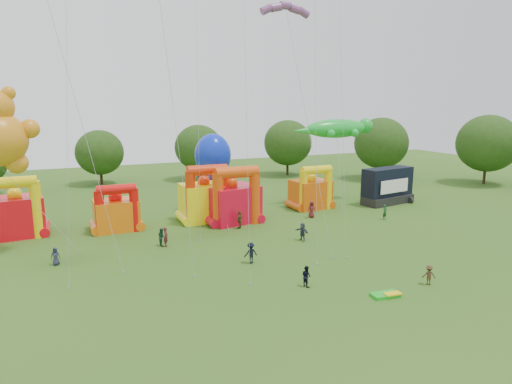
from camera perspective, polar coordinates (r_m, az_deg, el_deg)
name	(u,v)px	position (r m, az deg, el deg)	size (l,w,h in m)	color
ground	(336,332)	(29.00, 9.93, -16.81)	(160.00, 160.00, 0.00)	#2D5718
tree_ring	(316,231)	(26.53, 7.53, -4.82)	(123.09, 125.19, 12.07)	#352314
bouncy_castle_0	(16,213)	(52.16, -27.77, -2.38)	(5.40, 4.51, 6.37)	red
bouncy_castle_1	(116,212)	(50.72, -17.05, -2.43)	(4.61, 3.75, 5.15)	orange
bouncy_castle_2	(205,199)	(52.55, -6.42, -0.91)	(5.19, 4.21, 6.68)	#FFF00D
bouncy_castle_3	(233,201)	(51.64, -2.93, -1.12)	(6.27, 5.41, 6.59)	red
bouncy_castle_4	(311,192)	(58.95, 6.94, 0.05)	(4.90, 4.07, 5.66)	#DE530C
stage_trailer	(387,186)	(63.77, 16.11, 0.70)	(7.82, 4.01, 4.88)	black
teddy_bear_kite	(15,163)	(44.81, -27.95, 3.28)	(8.98, 4.62, 14.93)	orange
gecko_kite	(339,156)	(60.65, 10.30, 4.40)	(12.22, 8.07, 11.38)	green
octopus_kite	(215,173)	(55.63, -5.11, 2.35)	(4.51, 12.15, 9.77)	#0D2BD0
parafoil_kites	(130,95)	(38.17, -15.50, 11.63)	(26.01, 9.78, 30.72)	red
diamond_kites	(238,69)	(40.03, -2.26, 15.11)	(25.15, 18.48, 40.14)	red
folded_kite_bundle	(386,295)	(34.30, 15.96, -12.24)	(2.08, 1.23, 0.31)	green
spectator_0	(55,256)	(42.19, -23.78, -7.36)	(0.76, 0.50, 1.56)	#2A2E46
spectator_1	(166,237)	(44.21, -11.20, -5.52)	(0.70, 0.46, 1.91)	maroon
spectator_2	(162,237)	(44.56, -11.69, -5.52)	(0.85, 0.66, 1.75)	#1B442E
spectator_3	(251,253)	(39.05, -0.66, -7.63)	(1.18, 0.68, 1.83)	black
spectator_4	(240,220)	(49.45, -2.05, -3.49)	(1.13, 0.47, 1.93)	#44401B
spectator_5	(302,232)	(45.48, 5.82, -4.96)	(1.66, 0.53, 1.79)	#2B3148
spectator_6	(312,210)	(54.35, 6.96, -2.19)	(0.97, 0.63, 1.98)	#5A191B
spectator_7	(385,212)	(55.20, 15.81, -2.44)	(0.64, 0.42, 1.76)	#1A4120
spectator_8	(306,276)	(34.68, 6.31, -10.41)	(0.77, 0.60, 1.59)	black
spectator_9	(429,275)	(37.11, 20.80, -9.68)	(0.99, 0.57, 1.53)	#452D1B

